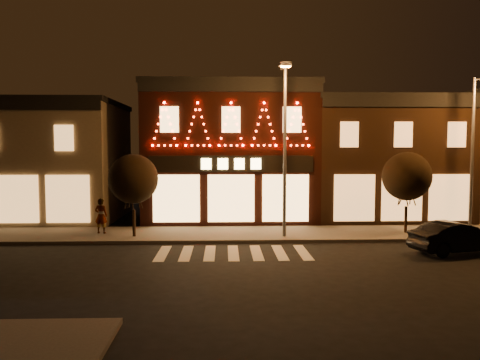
{
  "coord_description": "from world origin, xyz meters",
  "views": [
    {
      "loc": [
        -0.39,
        -16.01,
        4.54
      ],
      "look_at": [
        0.29,
        4.0,
        3.13
      ],
      "focal_mm": 35.58,
      "sensor_mm": 36.0,
      "label": 1
    }
  ],
  "objects": [
    {
      "name": "ground",
      "position": [
        0.0,
        0.0,
        0.0
      ],
      "size": [
        120.0,
        120.0,
        0.0
      ],
      "primitive_type": "plane",
      "color": "black",
      "rests_on": "ground"
    },
    {
      "name": "sidewalk_far",
      "position": [
        2.0,
        8.0,
        0.07
      ],
      "size": [
        44.0,
        4.0,
        0.15
      ],
      "primitive_type": "cube",
      "color": "#47423D",
      "rests_on": "ground"
    },
    {
      "name": "building_left",
      "position": [
        -13.0,
        13.99,
        3.66
      ],
      "size": [
        12.2,
        8.28,
        7.3
      ],
      "color": "#716651",
      "rests_on": "ground"
    },
    {
      "name": "building_pulp",
      "position": [
        0.0,
        13.98,
        4.16
      ],
      "size": [
        10.2,
        8.34,
        8.3
      ],
      "color": "black",
      "rests_on": "ground"
    },
    {
      "name": "building_right_a",
      "position": [
        9.5,
        13.99,
        3.76
      ],
      "size": [
        9.2,
        8.28,
        7.5
      ],
      "color": "black",
      "rests_on": "ground"
    },
    {
      "name": "streetlamp_mid",
      "position": [
        2.53,
        6.72,
        4.97
      ],
      "size": [
        0.55,
        1.88,
        8.21
      ],
      "rotation": [
        0.0,
        0.0,
        0.12
      ],
      "color": "#59595E",
      "rests_on": "sidewalk_far"
    },
    {
      "name": "streetlamp_right",
      "position": [
        12.42,
        7.83,
        4.78
      ],
      "size": [
        0.51,
        1.81,
        7.89
      ],
      "rotation": [
        0.0,
        0.0,
        -0.06
      ],
      "color": "#59595E",
      "rests_on": "sidewalk_far"
    },
    {
      "name": "tree_left",
      "position": [
        -4.8,
        7.18,
        2.97
      ],
      "size": [
        2.41,
        2.41,
        4.03
      ],
      "rotation": [
        0.0,
        0.0,
        0.09
      ],
      "color": "black",
      "rests_on": "sidewalk_far"
    },
    {
      "name": "tree_right",
      "position": [
        8.89,
        7.74,
        3.03
      ],
      "size": [
        2.46,
        2.46,
        4.11
      ],
      "rotation": [
        0.0,
        0.0,
        -0.25
      ],
      "color": "black",
      "rests_on": "sidewalk_far"
    },
    {
      "name": "dark_sedan",
      "position": [
        9.57,
        3.73,
        0.67
      ],
      "size": [
        4.27,
        2.36,
        1.33
      ],
      "primitive_type": "imported",
      "rotation": [
        0.0,
        0.0,
        1.82
      ],
      "color": "black",
      "rests_on": "ground"
    },
    {
      "name": "pedestrian",
      "position": [
        -6.62,
        8.07,
        1.04
      ],
      "size": [
        0.71,
        0.53,
        1.78
      ],
      "primitive_type": "imported",
      "rotation": [
        0.0,
        0.0,
        2.97
      ],
      "color": "gray",
      "rests_on": "sidewalk_far"
    }
  ]
}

